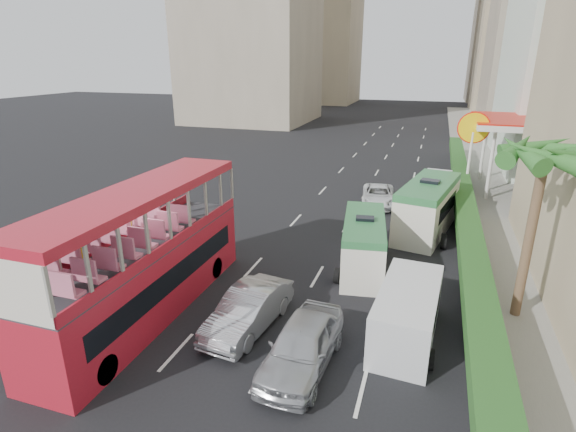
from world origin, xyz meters
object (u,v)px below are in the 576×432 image
at_px(car_silver_lane_b, 302,366).
at_px(van_asset, 378,204).
at_px(car_silver_lane_a, 249,327).
at_px(panel_van_near, 407,313).
at_px(minibus_near, 363,244).
at_px(double_decker_bus, 144,253).
at_px(palm_tree, 529,238).
at_px(minibus_far, 427,208).
at_px(panel_van_far, 434,188).
at_px(shell_station, 516,156).

bearing_deg(car_silver_lane_b, van_asset, 92.76).
xyz_separation_m(car_silver_lane_a, van_asset, (2.65, 16.70, 0.00)).
xyz_separation_m(car_silver_lane_a, panel_van_near, (5.64, 1.21, 0.98)).
relative_size(car_silver_lane_b, minibus_near, 0.85).
bearing_deg(van_asset, double_decker_bus, -119.40).
relative_size(car_silver_lane_b, panel_van_near, 0.97).
xyz_separation_m(panel_van_near, palm_tree, (3.96, 2.63, 2.40)).
bearing_deg(double_decker_bus, minibus_far, 50.89).
bearing_deg(double_decker_bus, panel_van_near, 7.93).
bearing_deg(panel_van_far, van_asset, -140.08).
relative_size(double_decker_bus, shell_station, 1.38).
bearing_deg(car_silver_lane_a, minibus_near, 70.48).
height_order(van_asset, palm_tree, palm_tree).
distance_m(van_asset, palm_tree, 15.00).
height_order(car_silver_lane_b, minibus_far, minibus_far).
xyz_separation_m(panel_van_far, palm_tree, (3.35, -15.08, 2.49)).
bearing_deg(panel_van_near, shell_station, 78.24).
distance_m(minibus_near, shell_station, 18.60).
xyz_separation_m(minibus_near, shell_station, (8.56, 16.44, 1.51)).
bearing_deg(van_asset, shell_station, 26.60).
xyz_separation_m(panel_van_near, shell_station, (6.16, 21.63, 1.77)).
relative_size(panel_van_near, panel_van_far, 1.09).
bearing_deg(van_asset, car_silver_lane_a, -106.28).
height_order(van_asset, minibus_far, minibus_far).
relative_size(car_silver_lane_b, shell_station, 0.59).
relative_size(car_silver_lane_a, panel_van_far, 1.04).
relative_size(van_asset, minibus_near, 0.83).
xyz_separation_m(van_asset, panel_van_far, (3.60, 2.23, 0.89)).
height_order(double_decker_bus, minibus_near, double_decker_bus).
relative_size(van_asset, panel_van_near, 0.95).
relative_size(double_decker_bus, panel_van_near, 2.25).
height_order(car_silver_lane_a, car_silver_lane_b, car_silver_lane_b).
relative_size(minibus_far, panel_van_far, 1.50).
relative_size(car_silver_lane_b, van_asset, 1.02).
xyz_separation_m(car_silver_lane_b, minibus_far, (3.41, 13.85, 1.48)).
height_order(minibus_near, panel_van_near, minibus_near).
bearing_deg(panel_van_far, panel_van_near, -83.79).
height_order(panel_van_near, palm_tree, palm_tree).
bearing_deg(car_silver_lane_b, double_decker_bus, 171.66).
relative_size(minibus_far, shell_station, 0.83).
bearing_deg(panel_van_far, shell_station, 43.38).
xyz_separation_m(minibus_near, panel_van_near, (2.41, -5.19, -0.26)).
relative_size(van_asset, minibus_far, 0.69).
relative_size(car_silver_lane_a, van_asset, 1.00).
distance_m(minibus_far, shell_station, 12.10).
bearing_deg(shell_station, minibus_far, -119.10).
bearing_deg(minibus_near, car_silver_lane_b, -103.34).
relative_size(panel_van_far, palm_tree, 0.70).
relative_size(car_silver_lane_a, car_silver_lane_b, 0.98).
bearing_deg(minibus_near, car_silver_lane_a, -125.08).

